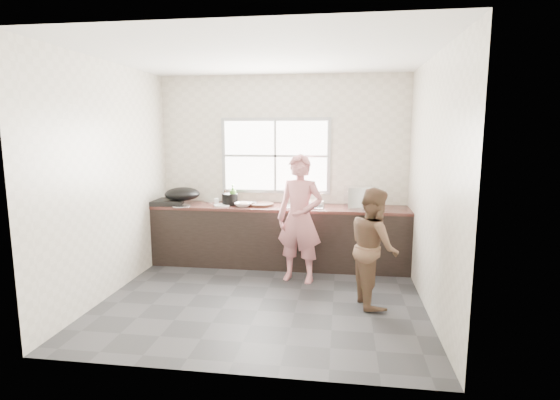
# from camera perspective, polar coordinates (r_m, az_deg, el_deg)

# --- Properties ---
(floor) EXTENTS (3.60, 3.20, 0.01)m
(floor) POSITION_cam_1_polar(r_m,az_deg,el_deg) (5.17, -2.17, -12.75)
(floor) COLOR #2C2C2E
(floor) RESTS_ON ground
(ceiling) EXTENTS (3.60, 3.20, 0.01)m
(ceiling) POSITION_cam_1_polar(r_m,az_deg,el_deg) (4.86, -2.37, 18.38)
(ceiling) COLOR silver
(ceiling) RESTS_ON wall_back
(wall_back) EXTENTS (3.60, 0.01, 2.70)m
(wall_back) POSITION_cam_1_polar(r_m,az_deg,el_deg) (6.41, 0.32, 4.01)
(wall_back) COLOR beige
(wall_back) RESTS_ON ground
(wall_left) EXTENTS (0.01, 3.20, 2.70)m
(wall_left) POSITION_cam_1_polar(r_m,az_deg,el_deg) (5.46, -21.27, 2.49)
(wall_left) COLOR beige
(wall_left) RESTS_ON ground
(wall_right) EXTENTS (0.01, 3.20, 2.70)m
(wall_right) POSITION_cam_1_polar(r_m,az_deg,el_deg) (4.85, 19.23, 1.84)
(wall_right) COLOR beige
(wall_right) RESTS_ON ground
(wall_front) EXTENTS (3.60, 0.01, 2.70)m
(wall_front) POSITION_cam_1_polar(r_m,az_deg,el_deg) (3.29, -7.31, -0.97)
(wall_front) COLOR silver
(wall_front) RESTS_ON ground
(cabinet) EXTENTS (3.60, 0.62, 0.82)m
(cabinet) POSITION_cam_1_polar(r_m,az_deg,el_deg) (6.26, -0.08, -4.85)
(cabinet) COLOR black
(cabinet) RESTS_ON floor
(countertop) EXTENTS (3.60, 0.64, 0.04)m
(countertop) POSITION_cam_1_polar(r_m,az_deg,el_deg) (6.17, -0.08, -0.97)
(countertop) COLOR #3B1D18
(countertop) RESTS_ON cabinet
(sink) EXTENTS (0.55, 0.45, 0.02)m
(sink) POSITION_cam_1_polar(r_m,az_deg,el_deg) (6.13, 3.16, -0.82)
(sink) COLOR silver
(sink) RESTS_ON countertop
(faucet) EXTENTS (0.02, 0.02, 0.30)m
(faucet) POSITION_cam_1_polar(r_m,az_deg,el_deg) (6.30, 3.33, 0.79)
(faucet) COLOR silver
(faucet) RESTS_ON countertop
(window_frame) EXTENTS (1.60, 0.05, 1.10)m
(window_frame) POSITION_cam_1_polar(r_m,az_deg,el_deg) (6.40, -0.59, 5.79)
(window_frame) COLOR #9EA0A5
(window_frame) RESTS_ON wall_back
(window_glazing) EXTENTS (1.50, 0.01, 1.00)m
(window_glazing) POSITION_cam_1_polar(r_m,az_deg,el_deg) (6.37, -0.62, 5.78)
(window_glazing) COLOR white
(window_glazing) RESTS_ON window_frame
(woman) EXTENTS (0.63, 0.48, 1.52)m
(woman) POSITION_cam_1_polar(r_m,az_deg,el_deg) (5.54, 2.60, -2.99)
(woman) COLOR #CF7C81
(woman) RESTS_ON floor
(person_side) EXTENTS (0.64, 0.74, 1.31)m
(person_side) POSITION_cam_1_polar(r_m,az_deg,el_deg) (4.93, 12.15, -5.98)
(person_side) COLOR brown
(person_side) RESTS_ON floor
(cutting_board) EXTENTS (0.49, 0.49, 0.04)m
(cutting_board) POSITION_cam_1_polar(r_m,az_deg,el_deg) (6.19, -2.52, -0.58)
(cutting_board) COLOR black
(cutting_board) RESTS_ON countertop
(cleaver) EXTENTS (0.22, 0.21, 0.01)m
(cleaver) POSITION_cam_1_polar(r_m,az_deg,el_deg) (6.20, -3.81, -0.36)
(cleaver) COLOR silver
(cleaver) RESTS_ON cutting_board
(bowl_mince) EXTENTS (0.26, 0.26, 0.06)m
(bowl_mince) POSITION_cam_1_polar(r_m,az_deg,el_deg) (6.12, -4.79, -0.61)
(bowl_mince) COLOR white
(bowl_mince) RESTS_ON countertop
(bowl_crabs) EXTENTS (0.21, 0.21, 0.06)m
(bowl_crabs) POSITION_cam_1_polar(r_m,az_deg,el_deg) (6.17, 4.59, -0.52)
(bowl_crabs) COLOR white
(bowl_crabs) RESTS_ON countertop
(bowl_held) EXTENTS (0.21, 0.21, 0.06)m
(bowl_held) POSITION_cam_1_polar(r_m,az_deg,el_deg) (5.92, 2.95, -0.93)
(bowl_held) COLOR silver
(bowl_held) RESTS_ON countertop
(black_pot) EXTENTS (0.25, 0.25, 0.16)m
(black_pot) POSITION_cam_1_polar(r_m,az_deg,el_deg) (6.29, -6.55, 0.09)
(black_pot) COLOR black
(black_pot) RESTS_ON countertop
(plate_food) EXTENTS (0.26, 0.26, 0.02)m
(plate_food) POSITION_cam_1_polar(r_m,az_deg,el_deg) (6.23, -7.61, -0.68)
(plate_food) COLOR white
(plate_food) RESTS_ON countertop
(bottle_green) EXTENTS (0.12, 0.12, 0.29)m
(bottle_green) POSITION_cam_1_polar(r_m,az_deg,el_deg) (6.28, -6.16, 0.70)
(bottle_green) COLOR #4F9631
(bottle_green) RESTS_ON countertop
(bottle_brown_tall) EXTENTS (0.10, 0.10, 0.17)m
(bottle_brown_tall) POSITION_cam_1_polar(r_m,az_deg,el_deg) (6.53, -7.20, 0.44)
(bottle_brown_tall) COLOR #432410
(bottle_brown_tall) RESTS_ON countertop
(bottle_brown_short) EXTENTS (0.16, 0.16, 0.16)m
(bottle_brown_short) POSITION_cam_1_polar(r_m,az_deg,el_deg) (6.53, -6.43, 0.41)
(bottle_brown_short) COLOR #4F2E13
(bottle_brown_short) RESTS_ON countertop
(glass_jar) EXTENTS (0.08, 0.08, 0.09)m
(glass_jar) POSITION_cam_1_polar(r_m,az_deg,el_deg) (6.31, -8.30, -0.24)
(glass_jar) COLOR silver
(glass_jar) RESTS_ON countertop
(burner) EXTENTS (0.53, 0.53, 0.07)m
(burner) POSITION_cam_1_polar(r_m,az_deg,el_deg) (6.54, -14.60, -0.21)
(burner) COLOR black
(burner) RESTS_ON countertop
(wok) EXTENTS (0.56, 0.56, 0.19)m
(wok) POSITION_cam_1_polar(r_m,az_deg,el_deg) (6.41, -12.63, 0.77)
(wok) COLOR black
(wok) RESTS_ON burner
(dish_rack) EXTENTS (0.45, 0.36, 0.30)m
(dish_rack) POSITION_cam_1_polar(r_m,az_deg,el_deg) (6.07, 10.47, 0.34)
(dish_rack) COLOR silver
(dish_rack) RESTS_ON countertop
(pot_lid_left) EXTENTS (0.31, 0.31, 0.01)m
(pot_lid_left) POSITION_cam_1_polar(r_m,az_deg,el_deg) (6.31, -12.81, -0.73)
(pot_lid_left) COLOR #ABADB2
(pot_lid_left) RESTS_ON countertop
(pot_lid_right) EXTENTS (0.31, 0.31, 0.01)m
(pot_lid_right) POSITION_cam_1_polar(r_m,az_deg,el_deg) (6.62, -8.86, -0.17)
(pot_lid_right) COLOR silver
(pot_lid_right) RESTS_ON countertop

